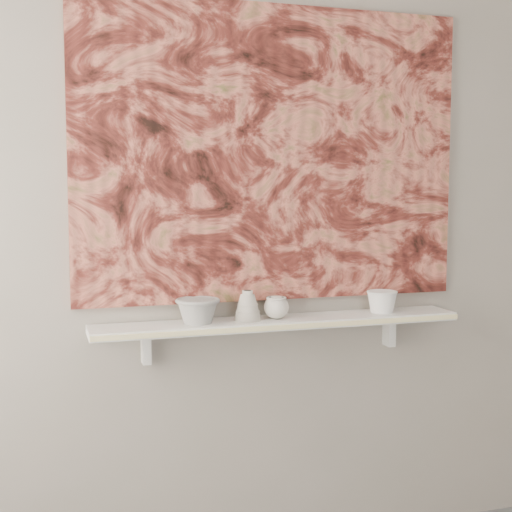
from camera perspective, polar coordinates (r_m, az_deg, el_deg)
name	(u,v)px	position (r m, az deg, el deg)	size (l,w,h in m)	color
wall_back	(272,205)	(2.71, 1.27, 4.11)	(3.60, 3.60, 0.00)	gray
shelf	(280,322)	(2.67, 1.91, -5.33)	(1.40, 0.18, 0.03)	silver
shelf_stripe	(288,327)	(2.58, 2.59, -5.69)	(1.40, 0.01, 0.02)	#F6E8A4
bracket_left	(146,347)	(2.63, -8.79, -7.22)	(0.03, 0.06, 0.12)	silver
bracket_right	(389,331)	(2.93, 10.60, -5.91)	(0.03, 0.06, 0.12)	silver
painting	(273,154)	(2.70, 1.38, 8.14)	(1.50, 0.03, 1.10)	maroon
house_motif	(381,234)	(2.87, 9.99, 1.74)	(0.09, 0.00, 0.08)	black
bowl_grey	(198,310)	(2.57, -4.68, -4.36)	(0.16, 0.16, 0.09)	#959592
cup_cream	(276,307)	(2.65, 1.64, -4.12)	(0.09, 0.09, 0.09)	beige
bell_vessel	(248,305)	(2.62, -0.68, -3.97)	(0.10, 0.10, 0.11)	beige
bowl_white	(382,301)	(2.82, 10.04, -3.60)	(0.12, 0.12, 0.09)	silver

